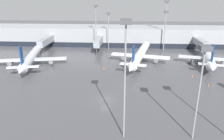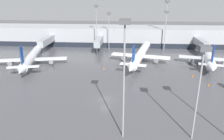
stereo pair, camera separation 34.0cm
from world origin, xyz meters
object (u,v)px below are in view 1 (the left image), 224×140
traffic_cone_4 (192,76)px  traffic_cone_0 (209,84)px  parked_jet_2 (140,54)px  apron_light_mast_5 (125,50)px  parked_jet_0 (31,58)px  apron_light_mast_3 (108,20)px  parked_jet_1 (208,57)px  apron_light_mast_7 (96,15)px  traffic_cone_2 (213,60)px  apron_light_mast_1 (166,19)px  apron_light_mast_2 (166,13)px  traffic_cone_3 (104,68)px  apron_light_mast_0 (203,67)px

traffic_cone_4 → traffic_cone_0: bearing=-67.9°
parked_jet_2 → apron_light_mast_5: size_ratio=1.86×
parked_jet_0 → parked_jet_2: bearing=-92.3°
traffic_cone_0 → apron_light_mast_5: (-23.90, -25.13, 16.14)m
apron_light_mast_3 → apron_light_mast_5: size_ratio=0.79×
parked_jet_2 → apron_light_mast_3: bearing=46.7°
parked_jet_0 → parked_jet_1: 64.45m
apron_light_mast_7 → traffic_cone_2: bearing=-16.5°
traffic_cone_4 → apron_light_mast_1: apron_light_mast_1 is taller
traffic_cone_0 → apron_light_mast_2: apron_light_mast_2 is taller
traffic_cone_4 → apron_light_mast_3: (-29.31, 33.79, 13.03)m
traffic_cone_2 → apron_light_mast_5: (-34.03, -49.60, 16.10)m
parked_jet_1 → parked_jet_2: 24.65m
traffic_cone_0 → traffic_cone_3: bearing=158.7°
parked_jet_2 → traffic_cone_0: (18.48, -20.66, -2.85)m
parked_jet_1 → apron_light_mast_7: (-43.64, 18.42, 12.80)m
parked_jet_1 → apron_light_mast_2: bearing=45.5°
parked_jet_1 → traffic_cone_3: 38.50m
parked_jet_0 → traffic_cone_3: 26.73m
traffic_cone_0 → apron_light_mast_3: bearing=128.3°
apron_light_mast_0 → parked_jet_0: bearing=140.2°
parked_jet_0 → apron_light_mast_1: size_ratio=1.89×
parked_jet_2 → traffic_cone_0: 27.86m
apron_light_mast_3 → apron_light_mast_5: (8.15, -65.67, 3.08)m
apron_light_mast_5 → traffic_cone_0: bearing=46.4°
traffic_cone_3 → parked_jet_1: bearing=11.8°
parked_jet_0 → apron_light_mast_1: 59.25m
traffic_cone_3 → apron_light_mast_2: size_ratio=0.03×
traffic_cone_2 → apron_light_mast_7: (-47.60, 14.06, 15.30)m
apron_light_mast_0 → apron_light_mast_1: apron_light_mast_1 is taller
parked_jet_2 → apron_light_mast_0: bearing=-158.7°
apron_light_mast_1 → apron_light_mast_7: apron_light_mast_7 is taller
traffic_cone_3 → apron_light_mast_3: 31.15m
parked_jet_1 → traffic_cone_0: parked_jet_1 is taller
apron_light_mast_5 → traffic_cone_3: bearing=101.4°
traffic_cone_2 → apron_light_mast_5: 62.26m
traffic_cone_2 → parked_jet_1: bearing=-132.3°
parked_jet_0 → apron_light_mast_3: apron_light_mast_3 is taller
parked_jet_1 → apron_light_mast_1: 26.88m
apron_light_mast_1 → traffic_cone_4: bearing=-83.8°
apron_light_mast_2 → apron_light_mast_3: size_ratio=1.31×
parked_jet_2 → traffic_cone_3: parked_jet_2 is taller
traffic_cone_3 → apron_light_mast_1: size_ratio=0.03×
apron_light_mast_0 → apron_light_mast_5: apron_light_mast_5 is taller
traffic_cone_0 → apron_light_mast_1: apron_light_mast_1 is taller
apron_light_mast_0 → apron_light_mast_5: 12.83m
traffic_cone_3 → apron_light_mast_3: (-0.61, 28.26, 13.09)m
apron_light_mast_3 → apron_light_mast_5: apron_light_mast_5 is taller
traffic_cone_2 → traffic_cone_0: bearing=-112.5°
parked_jet_1 → traffic_cone_4: 16.25m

